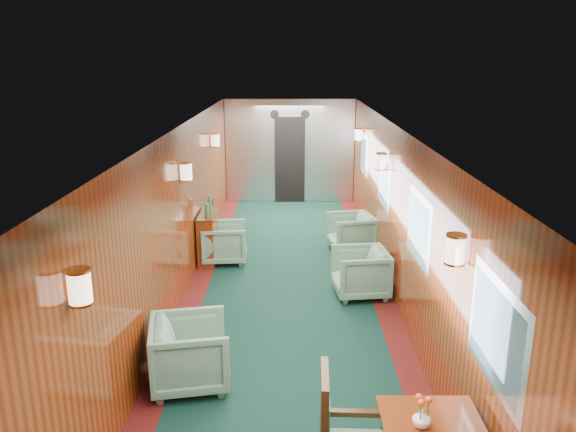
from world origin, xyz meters
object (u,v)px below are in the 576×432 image
object	(u,v)px
credenza	(209,236)
armchair_right_far	(351,233)
armchair_left_near	(190,353)
armchair_right_near	(360,273)
armchair_left_far	(225,243)

from	to	relation	value
credenza	armchair_right_far	world-z (taller)	credenza
armchair_left_near	armchair_right_near	distance (m)	3.07
credenza	armchair_right_far	bearing A→B (deg)	10.46
armchair_left_far	armchair_right_far	size ratio (longest dim) A/B	0.99
credenza	armchair_left_far	bearing A→B (deg)	-19.42
armchair_left_near	armchair_right_far	world-z (taller)	armchair_left_near
credenza	armchair_right_far	size ratio (longest dim) A/B	1.48
armchair_left_far	armchair_right_near	distance (m)	2.50
armchair_left_near	armchair_right_near	size ratio (longest dim) A/B	1.05
armchair_left_near	armchair_right_far	xyz separation A→B (m)	(2.08, 4.21, -0.03)
credenza	armchair_right_near	size ratio (longest dim) A/B	1.45
armchair_left_near	armchair_right_far	distance (m)	4.70
armchair_right_near	armchair_right_far	world-z (taller)	armchair_right_near
credenza	armchair_right_far	distance (m)	2.47
armchair_right_near	armchair_left_far	bearing A→B (deg)	-129.50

